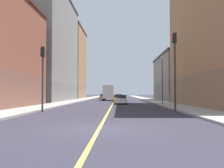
# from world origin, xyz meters

# --- Properties ---
(ground_plane) EXTENTS (400.00, 400.00, 0.00)m
(ground_plane) POSITION_xyz_m (0.00, 0.00, 0.00)
(ground_plane) COLOR #2F2C38
(ground_plane) RESTS_ON ground
(sidewalk_left) EXTENTS (3.23, 168.00, 0.15)m
(sidewalk_left) POSITION_xyz_m (7.77, 49.00, 0.07)
(sidewalk_left) COLOR #9E9B93
(sidewalk_left) RESTS_ON ground
(sidewalk_right) EXTENTS (3.23, 168.00, 0.15)m
(sidewalk_right) POSITION_xyz_m (-7.77, 49.00, 0.07)
(sidewalk_right) COLOR #9E9B93
(sidewalk_right) RESTS_ON ground
(lane_center_stripe) EXTENTS (0.16, 154.00, 0.01)m
(lane_center_stripe) POSITION_xyz_m (0.00, 49.00, 0.01)
(lane_center_stripe) COLOR #E5D14C
(lane_center_stripe) RESTS_ON ground
(building_left_mid) EXTENTS (11.13, 19.71, 9.41)m
(building_left_mid) POSITION_xyz_m (14.81, 42.27, 4.72)
(building_left_mid) COLOR slate
(building_left_mid) RESTS_ON ground
(building_right_midblock) EXTENTS (11.13, 25.43, 21.38)m
(building_right_midblock) POSITION_xyz_m (-14.81, 40.10, 10.70)
(building_right_midblock) COLOR slate
(building_right_midblock) RESTS_ON ground
(building_right_distant) EXTENTS (11.13, 17.16, 20.00)m
(building_right_distant) POSITION_xyz_m (-14.81, 62.13, 10.01)
(building_right_distant) COLOR #8F6B4F
(building_right_distant) RESTS_ON ground
(traffic_light_left_near) EXTENTS (0.40, 0.32, 6.86)m
(traffic_light_left_near) POSITION_xyz_m (5.74, 10.41, 4.37)
(traffic_light_left_near) COLOR #2D2D2D
(traffic_light_left_near) RESTS_ON ground
(traffic_light_right_near) EXTENTS (0.40, 0.32, 5.71)m
(traffic_light_right_near) POSITION_xyz_m (-5.77, 10.41, 3.71)
(traffic_light_right_near) COLOR #2D2D2D
(traffic_light_right_near) RESTS_ON ground
(street_lamp_left_near) EXTENTS (0.36, 0.36, 6.48)m
(street_lamp_left_near) POSITION_xyz_m (6.76, 23.14, 4.13)
(street_lamp_left_near) COLOR #4C4C51
(street_lamp_left_near) RESTS_ON ground
(car_red) EXTENTS (1.87, 4.59, 1.29)m
(car_red) POSITION_xyz_m (1.03, 66.07, 0.64)
(car_red) COLOR red
(car_red) RESTS_ON ground
(car_blue) EXTENTS (2.00, 4.38, 1.31)m
(car_blue) POSITION_xyz_m (-1.50, 62.55, 0.65)
(car_blue) COLOR #23389E
(car_blue) RESTS_ON ground
(car_white) EXTENTS (1.82, 4.06, 1.36)m
(car_white) POSITION_xyz_m (1.20, 26.58, 0.65)
(car_white) COLOR white
(car_white) RESTS_ON ground
(car_orange) EXTENTS (1.81, 4.50, 1.31)m
(car_orange) POSITION_xyz_m (-3.13, 55.37, 0.63)
(car_orange) COLOR orange
(car_orange) RESTS_ON ground
(car_yellow) EXTENTS (2.00, 4.34, 1.28)m
(car_yellow) POSITION_xyz_m (0.87, 34.28, 0.63)
(car_yellow) COLOR gold
(car_yellow) RESTS_ON ground
(car_silver) EXTENTS (1.91, 4.45, 1.27)m
(car_silver) POSITION_xyz_m (0.81, 50.38, 0.64)
(car_silver) COLOR silver
(car_silver) RESTS_ON ground
(box_truck) EXTENTS (2.34, 7.43, 3.22)m
(box_truck) POSITION_xyz_m (-1.29, 43.96, 1.68)
(box_truck) COLOR beige
(box_truck) RESTS_ON ground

